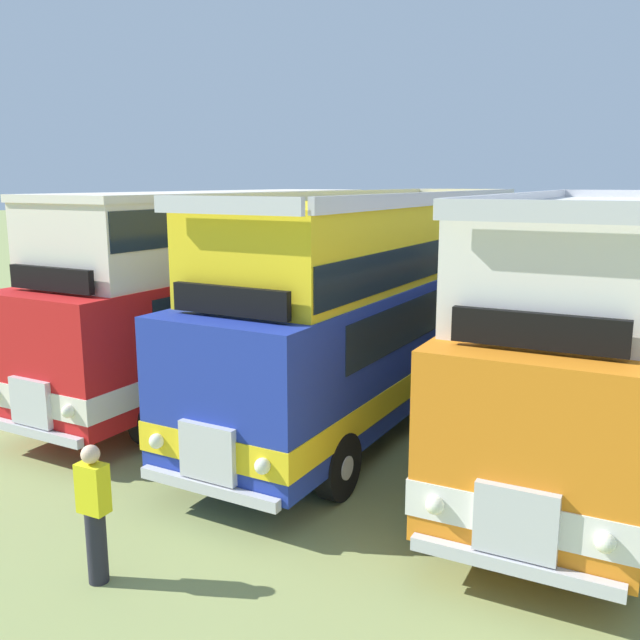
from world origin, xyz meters
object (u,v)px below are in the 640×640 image
at_px(bus_third_in_row, 587,317).
at_px(marshal_person, 95,513).
at_px(bus_second_in_row, 384,298).
at_px(bus_first_in_row, 221,281).

relative_size(bus_third_in_row, marshal_person, 6.51).
height_order(bus_second_in_row, marshal_person, bus_second_in_row).
relative_size(bus_first_in_row, marshal_person, 6.10).
relative_size(bus_first_in_row, bus_third_in_row, 0.94).
relative_size(bus_second_in_row, marshal_person, 6.77).
height_order(bus_first_in_row, bus_second_in_row, bus_second_in_row).
distance_m(bus_second_in_row, marshal_person, 7.72).
bearing_deg(bus_second_in_row, bus_first_in_row, -178.43).
xyz_separation_m(bus_first_in_row, bus_third_in_row, (7.90, -0.20, -0.11)).
bearing_deg(bus_second_in_row, bus_third_in_row, -4.45).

